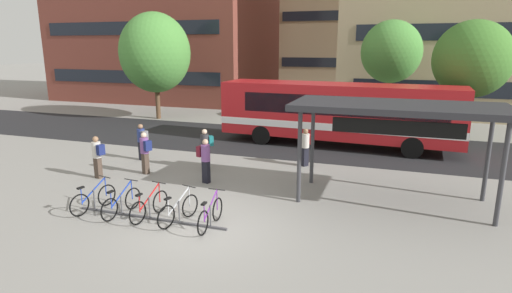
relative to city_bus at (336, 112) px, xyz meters
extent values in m
plane|color=gray|center=(-1.96, -11.32, -1.78)|extent=(200.00, 200.00, 0.00)
cube|color=#232326|center=(-1.96, 0.00, -1.77)|extent=(80.00, 7.20, 0.01)
cube|color=red|center=(0.06, 0.00, 0.07)|extent=(12.11, 3.14, 2.70)
cube|color=white|center=(0.06, 0.00, -0.58)|extent=(12.13, 3.16, 0.36)
cube|color=black|center=(-5.38, 0.27, 1.20)|extent=(1.11, 2.34, 0.40)
cube|color=black|center=(-5.91, 0.29, 0.34)|extent=(0.19, 2.19, 1.40)
cube|color=black|center=(0.30, -1.26, 0.48)|extent=(9.83, 0.55, 0.97)
cube|color=black|center=(0.42, 1.23, 0.48)|extent=(9.83, 0.55, 0.97)
cylinder|color=black|center=(-3.71, -0.97, -1.28)|extent=(1.01, 0.35, 1.00)
cylinder|color=black|center=(-3.59, 1.34, -1.28)|extent=(1.01, 0.35, 1.00)
cylinder|color=black|center=(3.72, -1.34, -1.28)|extent=(1.01, 0.35, 1.00)
cylinder|color=black|center=(3.84, 0.97, -1.28)|extent=(1.01, 0.35, 1.00)
cube|color=#47474C|center=(-3.84, -11.28, -1.75)|extent=(4.99, 0.12, 0.06)
cylinder|color=#47474C|center=(-5.83, -11.29, -1.43)|extent=(0.04, 0.04, 0.70)
cylinder|color=#47474C|center=(-4.84, -11.29, -1.43)|extent=(0.04, 0.04, 0.70)
cylinder|color=#47474C|center=(-3.84, -11.28, -1.43)|extent=(0.04, 0.04, 0.70)
cylinder|color=#47474C|center=(-2.84, -11.27, -1.43)|extent=(0.04, 0.04, 0.70)
cylinder|color=#47474C|center=(-1.84, -11.26, -1.43)|extent=(0.04, 0.04, 0.70)
torus|color=black|center=(-5.77, -10.78, -1.42)|extent=(0.19, 0.70, 0.70)
torus|color=black|center=(-5.98, -11.78, -1.42)|extent=(0.19, 0.70, 0.70)
cube|color=#1E3DB2|center=(-5.87, -11.26, -1.11)|extent=(0.22, 0.91, 0.58)
cylinder|color=#1E3DB2|center=(-5.96, -11.68, -1.16)|extent=(0.04, 0.04, 0.55)
cube|color=black|center=(-5.96, -11.68, -0.90)|extent=(0.14, 0.24, 0.05)
cylinder|color=#1E3DB2|center=(-5.77, -10.80, -1.11)|extent=(0.04, 0.04, 0.65)
cylinder|color=black|center=(-5.77, -10.80, -0.80)|extent=(0.51, 0.13, 0.03)
torus|color=black|center=(-4.78, -10.77, -1.42)|extent=(0.11, 0.70, 0.70)
torus|color=black|center=(-4.88, -11.78, -1.42)|extent=(0.11, 0.70, 0.70)
cube|color=#1E3DB2|center=(-4.83, -11.25, -1.11)|extent=(0.12, 0.92, 0.58)
cylinder|color=#1E3DB2|center=(-4.87, -11.68, -1.16)|extent=(0.03, 0.03, 0.55)
cube|color=black|center=(-4.87, -11.68, -0.90)|extent=(0.12, 0.23, 0.05)
cylinder|color=#1E3DB2|center=(-4.79, -10.79, -1.11)|extent=(0.03, 0.03, 0.65)
cylinder|color=black|center=(-4.79, -10.79, -0.80)|extent=(0.52, 0.08, 0.03)
torus|color=black|center=(-3.82, -10.71, -1.42)|extent=(0.13, 0.70, 0.70)
torus|color=black|center=(-3.95, -11.72, -1.42)|extent=(0.13, 0.70, 0.70)
cube|color=red|center=(-3.88, -11.20, -1.11)|extent=(0.15, 0.92, 0.58)
cylinder|color=red|center=(-3.93, -11.62, -1.16)|extent=(0.03, 0.03, 0.55)
cube|color=black|center=(-3.93, -11.62, -0.90)|extent=(0.13, 0.23, 0.05)
cylinder|color=red|center=(-3.82, -10.73, -1.11)|extent=(0.04, 0.04, 0.65)
cylinder|color=black|center=(-3.82, -10.73, -0.80)|extent=(0.52, 0.09, 0.03)
torus|color=black|center=(-2.78, -10.72, -1.42)|extent=(0.20, 0.70, 0.70)
torus|color=black|center=(-3.01, -11.71, -1.42)|extent=(0.20, 0.70, 0.70)
cube|color=#B7BABF|center=(-2.89, -11.20, -1.11)|extent=(0.24, 0.90, 0.58)
cylinder|color=#B7BABF|center=(-2.99, -11.62, -1.16)|extent=(0.04, 0.04, 0.55)
cube|color=black|center=(-2.99, -11.62, -0.90)|extent=(0.15, 0.24, 0.05)
cylinder|color=#B7BABF|center=(-2.78, -10.74, -1.11)|extent=(0.04, 0.04, 0.65)
cylinder|color=black|center=(-2.78, -10.74, -0.80)|extent=(0.51, 0.15, 0.03)
torus|color=black|center=(-1.88, -10.71, -1.42)|extent=(0.06, 0.70, 0.70)
torus|color=black|center=(-1.85, -11.73, -1.42)|extent=(0.06, 0.70, 0.70)
cube|color=#702893|center=(-1.86, -11.20, -1.11)|extent=(0.05, 0.92, 0.58)
cylinder|color=#702893|center=(-1.85, -11.63, -1.16)|extent=(0.03, 0.03, 0.55)
cube|color=black|center=(-1.85, -11.63, -0.90)|extent=(0.11, 0.22, 0.05)
cylinder|color=#702893|center=(-1.87, -10.73, -1.11)|extent=(0.03, 0.03, 0.65)
cylinder|color=black|center=(-1.87, -10.73, -0.80)|extent=(0.52, 0.04, 0.03)
cylinder|color=#38383D|center=(0.04, -8.43, -0.24)|extent=(0.14, 0.14, 3.08)
cylinder|color=#38383D|center=(5.87, -8.43, -0.24)|extent=(0.14, 0.14, 3.08)
cylinder|color=#38383D|center=(0.04, -6.31, -0.24)|extent=(0.14, 0.14, 3.08)
cylinder|color=#38383D|center=(5.87, -6.31, -0.24)|extent=(0.14, 0.14, 3.08)
cube|color=#28282D|center=(2.96, -7.37, 1.40)|extent=(6.63, 2.92, 0.20)
cube|color=black|center=(2.96, -8.58, 0.95)|extent=(3.73, 0.08, 0.44)
cube|color=#47382D|center=(-4.52, -6.07, -1.34)|extent=(0.33, 0.32, 0.86)
cylinder|color=#333338|center=(-4.52, -6.07, -0.59)|extent=(0.48, 0.48, 0.64)
sphere|color=beige|center=(-4.52, -6.07, -0.16)|extent=(0.22, 0.22, 0.22)
cube|color=#197075|center=(-4.32, -5.91, -0.56)|extent=(0.31, 0.33, 0.40)
cube|color=black|center=(-7.89, -5.66, -1.35)|extent=(0.31, 0.27, 0.85)
cylinder|color=navy|center=(-7.89, -5.66, -0.63)|extent=(0.43, 0.43, 0.59)
sphere|color=#936B4C|center=(-7.89, -5.66, -0.22)|extent=(0.22, 0.22, 0.22)
cube|color=slate|center=(-7.65, -5.74, -0.60)|extent=(0.26, 0.32, 0.40)
cube|color=#47382D|center=(-6.55, -7.40, -1.34)|extent=(0.32, 0.29, 0.86)
cylinder|color=#7F4C93|center=(-6.55, -7.40, -0.60)|extent=(0.45, 0.45, 0.63)
sphere|color=beige|center=(-6.55, -7.40, -0.17)|extent=(0.22, 0.22, 0.22)
cube|color=navy|center=(-6.31, -7.51, -0.57)|extent=(0.28, 0.33, 0.40)
cube|color=black|center=(-0.68, -4.19, -1.37)|extent=(0.31, 0.33, 0.82)
cylinder|color=beige|center=(-0.68, -4.19, -0.66)|extent=(0.47, 0.47, 0.61)
sphere|color=#936B4C|center=(-0.68, -4.19, -0.24)|extent=(0.22, 0.22, 0.22)
cube|color=#B21E23|center=(-0.53, -3.98, -0.63)|extent=(0.33, 0.31, 0.40)
cube|color=#47382D|center=(-7.98, -8.50, -1.36)|extent=(0.30, 0.26, 0.83)
cylinder|color=beige|center=(-7.98, -8.50, -0.63)|extent=(0.41, 0.41, 0.63)
sphere|color=#936B4C|center=(-7.98, -8.50, -0.21)|extent=(0.22, 0.22, 0.22)
cube|color=navy|center=(-7.73, -8.56, -0.60)|extent=(0.24, 0.31, 0.40)
cube|color=black|center=(-3.72, -7.64, -1.35)|extent=(0.30, 0.26, 0.85)
cylinder|color=#7F4C93|center=(-3.72, -7.64, -0.61)|extent=(0.42, 0.42, 0.63)
sphere|color=tan|center=(-3.72, -7.64, -0.18)|extent=(0.22, 0.22, 0.22)
cube|color=maroon|center=(-3.97, -7.58, -0.58)|extent=(0.25, 0.32, 0.40)
cylinder|color=brown|center=(6.39, 2.95, -0.42)|extent=(0.32, 0.32, 2.72)
ellipsoid|color=#427A2D|center=(6.39, 2.95, 2.62)|extent=(3.92, 3.92, 3.96)
cylinder|color=brown|center=(-13.20, 4.21, -0.63)|extent=(0.32, 0.32, 2.28)
ellipsoid|color=#4C8E3D|center=(-13.20, 4.21, 2.83)|extent=(4.86, 4.86, 5.46)
cylinder|color=brown|center=(2.30, 6.56, -0.24)|extent=(0.32, 0.32, 3.07)
ellipsoid|color=#4C8E3D|center=(2.30, 6.56, 2.94)|extent=(3.72, 3.72, 3.87)
cube|color=black|center=(-19.05, 9.50, 0.67)|extent=(16.76, 0.06, 1.10)
cube|color=black|center=(-19.05, 9.50, 4.73)|extent=(16.76, 0.06, 1.10)
cube|color=black|center=(9.26, 9.54, 0.46)|extent=(18.95, 0.06, 1.10)
cube|color=black|center=(9.26, 9.54, 4.18)|extent=(18.95, 0.06, 1.10)
cube|color=tan|center=(-4.54, 34.27, 3.50)|extent=(14.26, 11.82, 10.55)
cube|color=black|center=(-4.54, 28.33, 1.39)|extent=(12.55, 0.06, 1.10)
cube|color=black|center=(-4.54, 28.33, 6.66)|extent=(12.55, 0.06, 1.10)
camera|label=1|loc=(2.94, -21.16, 3.29)|focal=29.01mm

